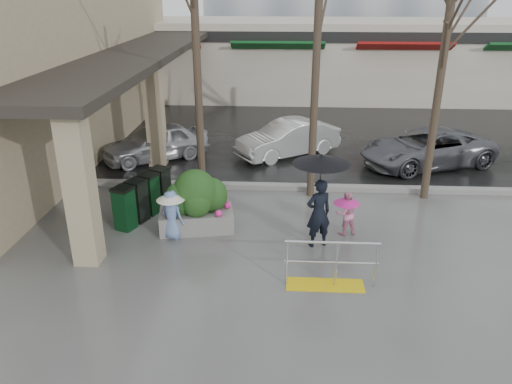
# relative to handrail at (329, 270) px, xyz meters

# --- Properties ---
(ground) EXTENTS (120.00, 120.00, 0.00)m
(ground) POSITION_rel_handrail_xyz_m (-1.36, 1.20, -0.38)
(ground) COLOR #51514F
(ground) RESTS_ON ground
(street_asphalt) EXTENTS (120.00, 36.00, 0.01)m
(street_asphalt) POSITION_rel_handrail_xyz_m (-1.36, 23.20, -0.37)
(street_asphalt) COLOR black
(street_asphalt) RESTS_ON ground
(curb) EXTENTS (120.00, 0.30, 0.15)m
(curb) POSITION_rel_handrail_xyz_m (-1.36, 5.20, -0.30)
(curb) COLOR gray
(curb) RESTS_ON ground
(near_building) EXTENTS (6.00, 18.00, 8.00)m
(near_building) POSITION_rel_handrail_xyz_m (-10.36, 9.20, 3.62)
(near_building) COLOR tan
(near_building) RESTS_ON ground
(canopy_slab) EXTENTS (2.80, 18.00, 0.25)m
(canopy_slab) POSITION_rel_handrail_xyz_m (-6.16, 9.20, 3.25)
(canopy_slab) COLOR #2D2823
(canopy_slab) RESTS_ON pillar_front
(pillar_front) EXTENTS (0.55, 0.55, 3.50)m
(pillar_front) POSITION_rel_handrail_xyz_m (-5.26, 0.70, 1.37)
(pillar_front) COLOR tan
(pillar_front) RESTS_ON ground
(pillar_back) EXTENTS (0.55, 0.55, 3.50)m
(pillar_back) POSITION_rel_handrail_xyz_m (-5.26, 7.20, 1.37)
(pillar_back) COLOR tan
(pillar_back) RESTS_ON ground
(storefront_row) EXTENTS (34.00, 6.74, 4.00)m
(storefront_row) POSITION_rel_handrail_xyz_m (0.64, 19.17, 1.64)
(storefront_row) COLOR beige
(storefront_row) RESTS_ON ground
(handrail) EXTENTS (1.90, 0.50, 1.03)m
(handrail) POSITION_rel_handrail_xyz_m (0.00, 0.00, 0.00)
(handrail) COLOR yellow
(handrail) RESTS_ON ground
(tree_west) EXTENTS (3.20, 3.20, 6.80)m
(tree_west) POSITION_rel_handrail_xyz_m (-3.36, 4.80, 4.71)
(tree_west) COLOR #382B21
(tree_west) RESTS_ON ground
(tree_midwest) EXTENTS (3.20, 3.20, 7.00)m
(tree_midwest) POSITION_rel_handrail_xyz_m (-0.16, 4.80, 4.86)
(tree_midwest) COLOR #382B21
(tree_midwest) RESTS_ON ground
(tree_mideast) EXTENTS (3.20, 3.20, 6.50)m
(tree_mideast) POSITION_rel_handrail_xyz_m (3.14, 4.80, 4.48)
(tree_mideast) COLOR #382B21
(tree_mideast) RESTS_ON ground
(woman) EXTENTS (1.31, 1.31, 2.28)m
(woman) POSITION_rel_handrail_xyz_m (-0.13, 1.72, 1.03)
(woman) COLOR black
(woman) RESTS_ON ground
(child_pink) EXTENTS (0.65, 0.65, 1.11)m
(child_pink) POSITION_rel_handrail_xyz_m (0.59, 2.36, 0.26)
(child_pink) COLOR pink
(child_pink) RESTS_ON ground
(child_blue) EXTENTS (0.71, 0.68, 1.24)m
(child_blue) POSITION_rel_handrail_xyz_m (-3.63, 1.90, 0.35)
(child_blue) COLOR #708DC7
(child_blue) RESTS_ON ground
(planter) EXTENTS (1.96, 1.22, 1.59)m
(planter) POSITION_rel_handrail_xyz_m (-3.12, 2.41, 0.38)
(planter) COLOR slate
(planter) RESTS_ON ground
(news_boxes) EXTENTS (1.16, 2.04, 1.12)m
(news_boxes) POSITION_rel_handrail_xyz_m (-4.64, 3.05, 0.19)
(news_boxes) COLOR #0D3A1A
(news_boxes) RESTS_ON ground
(car_a) EXTENTS (3.91, 3.28, 1.26)m
(car_a) POSITION_rel_handrail_xyz_m (-5.47, 7.71, 0.25)
(car_a) COLOR #AAABAF
(car_a) RESTS_ON ground
(car_b) EXTENTS (3.91, 3.25, 1.26)m
(car_b) POSITION_rel_handrail_xyz_m (-0.83, 8.45, 0.25)
(car_b) COLOR white
(car_b) RESTS_ON ground
(car_c) EXTENTS (4.98, 3.56, 1.26)m
(car_c) POSITION_rel_handrail_xyz_m (3.87, 7.59, 0.25)
(car_c) COLOR slate
(car_c) RESTS_ON ground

